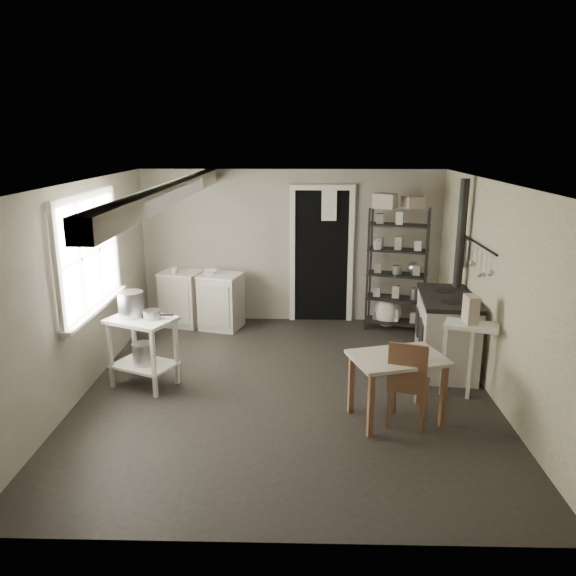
{
  "coord_description": "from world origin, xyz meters",
  "views": [
    {
      "loc": [
        0.16,
        -5.83,
        2.77
      ],
      "look_at": [
        0.0,
        0.3,
        1.1
      ],
      "focal_mm": 35.0,
      "sensor_mm": 36.0,
      "label": 1
    }
  ],
  "objects_px": {
    "shelf_rack": "(397,266)",
    "chair": "(409,377)",
    "prep_table": "(144,352)",
    "work_table": "(396,384)",
    "stove": "(446,334)",
    "stockpot": "(131,305)",
    "base_cabinets": "(202,296)",
    "flour_sack": "(388,311)"
  },
  "relations": [
    {
      "from": "shelf_rack",
      "to": "base_cabinets",
      "type": "bearing_deg",
      "value": -166.07
    },
    {
      "from": "stockpot",
      "to": "chair",
      "type": "bearing_deg",
      "value": -16.18
    },
    {
      "from": "prep_table",
      "to": "base_cabinets",
      "type": "relative_size",
      "value": 0.65
    },
    {
      "from": "base_cabinets",
      "to": "flour_sack",
      "type": "relative_size",
      "value": 2.62
    },
    {
      "from": "prep_table",
      "to": "base_cabinets",
      "type": "height_order",
      "value": "base_cabinets"
    },
    {
      "from": "prep_table",
      "to": "chair",
      "type": "xyz_separation_m",
      "value": [
        2.84,
        -0.8,
        0.08
      ]
    },
    {
      "from": "flour_sack",
      "to": "shelf_rack",
      "type": "bearing_deg",
      "value": -44.43
    },
    {
      "from": "shelf_rack",
      "to": "flour_sack",
      "type": "relative_size",
      "value": 3.77
    },
    {
      "from": "shelf_rack",
      "to": "stove",
      "type": "xyz_separation_m",
      "value": [
        0.39,
        -1.43,
        -0.51
      ]
    },
    {
      "from": "work_table",
      "to": "chair",
      "type": "relative_size",
      "value": 1.0
    },
    {
      "from": "chair",
      "to": "flour_sack",
      "type": "distance_m",
      "value": 2.93
    },
    {
      "from": "shelf_rack",
      "to": "chair",
      "type": "xyz_separation_m",
      "value": [
        -0.32,
        -2.82,
        -0.46
      ]
    },
    {
      "from": "stove",
      "to": "chair",
      "type": "distance_m",
      "value": 1.56
    },
    {
      "from": "stove",
      "to": "chair",
      "type": "height_order",
      "value": "chair"
    },
    {
      "from": "prep_table",
      "to": "chair",
      "type": "bearing_deg",
      "value": -15.62
    },
    {
      "from": "base_cabinets",
      "to": "stove",
      "type": "distance_m",
      "value": 3.58
    },
    {
      "from": "base_cabinets",
      "to": "chair",
      "type": "bearing_deg",
      "value": -34.13
    },
    {
      "from": "base_cabinets",
      "to": "shelf_rack",
      "type": "bearing_deg",
      "value": 13.05
    },
    {
      "from": "base_cabinets",
      "to": "chair",
      "type": "relative_size",
      "value": 1.4
    },
    {
      "from": "prep_table",
      "to": "stove",
      "type": "height_order",
      "value": "stove"
    },
    {
      "from": "work_table",
      "to": "flour_sack",
      "type": "distance_m",
      "value": 2.86
    },
    {
      "from": "work_table",
      "to": "shelf_rack",
      "type": "bearing_deg",
      "value": 81.22
    },
    {
      "from": "shelf_rack",
      "to": "work_table",
      "type": "xyz_separation_m",
      "value": [
        -0.42,
        -2.75,
        -0.57
      ]
    },
    {
      "from": "base_cabinets",
      "to": "flour_sack",
      "type": "height_order",
      "value": "base_cabinets"
    },
    {
      "from": "prep_table",
      "to": "shelf_rack",
      "type": "xyz_separation_m",
      "value": [
        3.16,
        2.02,
        0.55
      ]
    },
    {
      "from": "base_cabinets",
      "to": "shelf_rack",
      "type": "relative_size",
      "value": 0.7
    },
    {
      "from": "stove",
      "to": "work_table",
      "type": "distance_m",
      "value": 1.55
    },
    {
      "from": "shelf_rack",
      "to": "work_table",
      "type": "bearing_deg",
      "value": -83.44
    },
    {
      "from": "shelf_rack",
      "to": "flour_sack",
      "type": "height_order",
      "value": "shelf_rack"
    },
    {
      "from": "base_cabinets",
      "to": "work_table",
      "type": "height_order",
      "value": "base_cabinets"
    },
    {
      "from": "stove",
      "to": "stockpot",
      "type": "bearing_deg",
      "value": -165.55
    },
    {
      "from": "flour_sack",
      "to": "work_table",
      "type": "bearing_deg",
      "value": -96.66
    },
    {
      "from": "stockpot",
      "to": "shelf_rack",
      "type": "relative_size",
      "value": 0.17
    },
    {
      "from": "prep_table",
      "to": "stove",
      "type": "relative_size",
      "value": 0.69
    },
    {
      "from": "base_cabinets",
      "to": "flour_sack",
      "type": "distance_m",
      "value": 2.78
    },
    {
      "from": "stockpot",
      "to": "flour_sack",
      "type": "relative_size",
      "value": 0.64
    },
    {
      "from": "prep_table",
      "to": "work_table",
      "type": "bearing_deg",
      "value": -14.87
    },
    {
      "from": "work_table",
      "to": "chair",
      "type": "height_order",
      "value": "chair"
    },
    {
      "from": "stove",
      "to": "work_table",
      "type": "xyz_separation_m",
      "value": [
        -0.81,
        -1.32,
        -0.06
      ]
    },
    {
      "from": "stove",
      "to": "chair",
      "type": "relative_size",
      "value": 1.31
    },
    {
      "from": "shelf_rack",
      "to": "stove",
      "type": "relative_size",
      "value": 1.53
    },
    {
      "from": "stockpot",
      "to": "work_table",
      "type": "xyz_separation_m",
      "value": [
        2.86,
        -0.79,
        -0.56
      ]
    }
  ]
}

